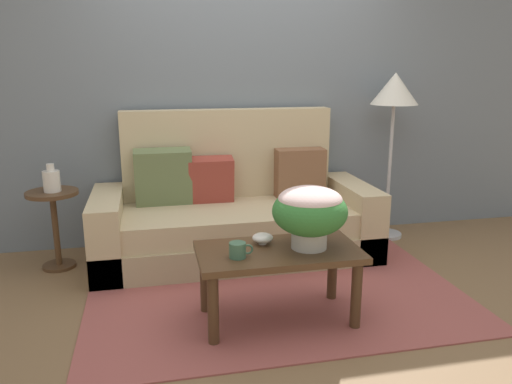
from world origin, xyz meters
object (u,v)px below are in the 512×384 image
Objects in this scene: coffee_mug at (238,250)px; table_vase at (52,180)px; side_table at (54,215)px; snack_bowl at (263,238)px; coffee_table at (278,262)px; potted_plant at (310,210)px; floor_lamp at (394,99)px; couch at (234,214)px.

coffee_mug is 1.70m from table_vase.
side_table is 1.72m from snack_bowl.
potted_plant reaches higher than coffee_table.
side_table is 2.91m from floor_lamp.
snack_bowl is at bearing 45.68° from coffee_mug.
coffee_table is at bearing -38.68° from side_table.
potted_plant is 3.45× the size of snack_bowl.
couch reaches higher than potted_plant.
snack_bowl is (-0.25, 0.13, -0.20)m from potted_plant.
potted_plant reaches higher than side_table.
coffee_table is 2.17× the size of potted_plant.
floor_lamp is (1.35, 1.29, 0.86)m from coffee_table.
couch is at bearing 81.39° from coffee_mug.
couch is 1.40m from table_vase.
floor_lamp is 1.99m from snack_bowl.
couch is at bearing 89.93° from snack_bowl.
side_table is at bearing -177.20° from floor_lamp.
side_table is at bearing 133.83° from coffee_mug.
side_table is (-1.37, -0.01, 0.08)m from couch.
snack_bowl is 0.61× the size of table_vase.
couch is 1.52× the size of floor_lamp.
couch is 1.25m from potted_plant.
side_table reaches higher than coffee_table.
table_vase is at bearing 144.46° from potted_plant.
floor_lamp is (2.79, 0.14, 0.82)m from side_table.
table_vase is (0.01, -0.02, 0.27)m from side_table.
potted_plant is 1.98m from table_vase.
potted_plant is (0.25, -1.17, 0.35)m from couch.
coffee_mug is at bearing -134.32° from snack_bowl.
side_table reaches higher than coffee_mug.
coffee_table is 0.66× the size of floor_lamp.
floor_lamp is 3.28× the size of potted_plant.
table_vase is (-1.43, 1.14, 0.31)m from coffee_table.
snack_bowl reaches higher than coffee_table.
potted_plant reaches higher than snack_bowl.
snack_bowl is (0.19, 0.19, -0.01)m from coffee_mug.
snack_bowl is (-0.07, 0.11, 0.11)m from coffee_table.
couch reaches higher than coffee_mug.
side_table is 4.36× the size of coffee_mug.
coffee_table is 1.85m from table_vase.
coffee_mug is (1.18, -1.23, 0.09)m from side_table.
table_vase is at bearing 142.95° from snack_bowl.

